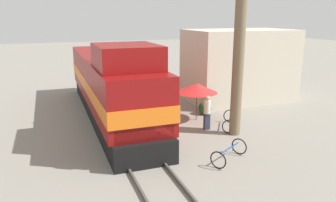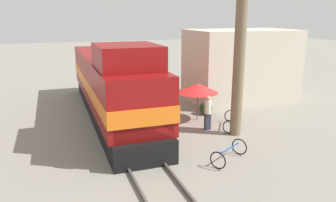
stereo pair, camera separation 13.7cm
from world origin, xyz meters
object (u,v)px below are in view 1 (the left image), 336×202
Objects in this scene: utility_pole at (241,17)px; billboard_sign at (213,61)px; vendor_umbrella at (197,88)px; person_bystander at (207,111)px; locomotive at (112,86)px; bicycle_spare at (229,153)px; bicycle at (230,121)px.

utility_pole is 2.91× the size of billboard_sign.
vendor_umbrella reaches higher than person_bystander.
locomotive reaches higher than bicycle_spare.
utility_pole reaches higher than vendor_umbrella.
bicycle_spare is at bearing -88.96° from bicycle.
utility_pole reaches higher than bicycle.
person_bystander is at bearing -96.07° from vendor_umbrella.
bicycle is at bearing -106.09° from billboard_sign.
bicycle is (1.25, -0.19, -0.60)m from person_bystander.
bicycle is (1.07, -1.84, -1.47)m from vendor_umbrella.
bicycle_spare is (-3.44, -8.11, -2.53)m from billboard_sign.
utility_pole reaches higher than locomotive.
vendor_umbrella is (-0.82, 2.73, -3.80)m from utility_pole.
utility_pole is at bearing -66.11° from bicycle_spare.
person_bystander is at bearing -44.06° from bicycle_spare.
vendor_umbrella is at bearing 152.30° from bicycle.
bicycle is at bearing -34.68° from locomotive.
locomotive is 5.59m from person_bystander.
billboard_sign reaches higher than person_bystander.
locomotive is 7.73× the size of bicycle_spare.
locomotive reaches higher than bicycle.
billboard_sign is at bearing 59.64° from person_bystander.
locomotive is 8.19× the size of person_bystander.
person_bystander is at bearing -156.52° from bicycle.
billboard_sign is 9.17m from bicycle_spare.
utility_pole is at bearing -106.01° from billboard_sign.
bicycle_spare is (-2.13, -3.55, -0.01)m from bicycle.
billboard_sign is 5.43m from person_bystander.
locomotive is at bearing -173.24° from billboard_sign.
billboard_sign is (1.57, 5.46, -2.74)m from utility_pole.
locomotive reaches higher than vendor_umbrella.
bicycle reaches higher than bicycle_spare.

